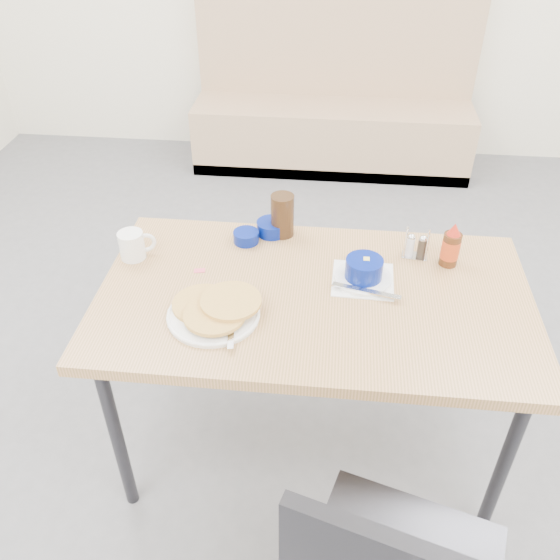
# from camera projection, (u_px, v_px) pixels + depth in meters

# --- Properties ---
(ground) EXTENTS (6.00, 6.00, 0.00)m
(ground) POSITION_uv_depth(u_px,v_px,m) (303.00, 497.00, 2.17)
(ground) COLOR slate
(ground) RESTS_ON ground
(booth_bench) EXTENTS (1.90, 0.56, 1.22)m
(booth_bench) POSITION_uv_depth(u_px,v_px,m) (333.00, 114.00, 4.16)
(booth_bench) COLOR tan
(booth_bench) RESTS_ON ground
(dining_table) EXTENTS (1.40, 0.80, 0.76)m
(dining_table) POSITION_uv_depth(u_px,v_px,m) (314.00, 308.00, 1.95)
(dining_table) COLOR tan
(dining_table) RESTS_ON ground
(pancake_plate) EXTENTS (0.29, 0.30, 0.05)m
(pancake_plate) POSITION_uv_depth(u_px,v_px,m) (215.00, 310.00, 1.81)
(pancake_plate) COLOR white
(pancake_plate) RESTS_ON dining_table
(coffee_mug) EXTENTS (0.12, 0.09, 0.10)m
(coffee_mug) POSITION_uv_depth(u_px,v_px,m) (133.00, 245.00, 2.04)
(coffee_mug) COLOR white
(coffee_mug) RESTS_ON dining_table
(grits_setting) EXTENTS (0.22, 0.22, 0.09)m
(grits_setting) POSITION_uv_depth(u_px,v_px,m) (364.00, 272.00, 1.94)
(grits_setting) COLOR white
(grits_setting) RESTS_ON dining_table
(creamer_bowl) EXTENTS (0.09, 0.09, 0.04)m
(creamer_bowl) POSITION_uv_depth(u_px,v_px,m) (246.00, 237.00, 2.14)
(creamer_bowl) COLOR navy
(creamer_bowl) RESTS_ON dining_table
(butter_bowl) EXTENTS (0.11, 0.11, 0.05)m
(butter_bowl) POSITION_uv_depth(u_px,v_px,m) (272.00, 228.00, 2.18)
(butter_bowl) COLOR navy
(butter_bowl) RESTS_ON dining_table
(amber_tumbler) EXTENTS (0.09, 0.09, 0.16)m
(amber_tumbler) POSITION_uv_depth(u_px,v_px,m) (282.00, 215.00, 2.14)
(amber_tumbler) COLOR #301D0F
(amber_tumbler) RESTS_ON dining_table
(condiment_caddy) EXTENTS (0.09, 0.06, 0.10)m
(condiment_caddy) POSITION_uv_depth(u_px,v_px,m) (416.00, 248.00, 2.05)
(condiment_caddy) COLOR silver
(condiment_caddy) RESTS_ON dining_table
(syrup_bottle) EXTENTS (0.06, 0.06, 0.16)m
(syrup_bottle) POSITION_uv_depth(u_px,v_px,m) (451.00, 247.00, 2.00)
(syrup_bottle) COLOR #47230F
(syrup_bottle) RESTS_ON dining_table
(sugar_wrapper) EXTENTS (0.04, 0.03, 0.00)m
(sugar_wrapper) POSITION_uv_depth(u_px,v_px,m) (199.00, 271.00, 2.01)
(sugar_wrapper) COLOR #E44C63
(sugar_wrapper) RESTS_ON dining_table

